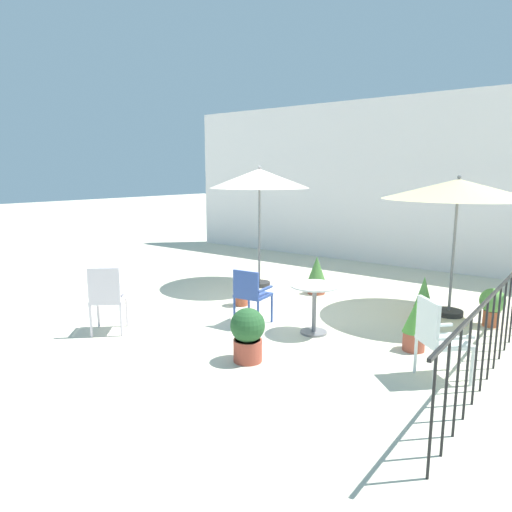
% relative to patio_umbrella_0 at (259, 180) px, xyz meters
% --- Properties ---
extents(ground_plane, '(60.00, 60.00, 0.00)m').
position_rel_patio_umbrella_0_xyz_m(ground_plane, '(0.94, -1.18, -2.12)').
color(ground_plane, beige).
extents(villa_facade, '(11.55, 0.30, 4.01)m').
position_rel_patio_umbrella_0_xyz_m(villa_facade, '(0.94, 3.75, -0.11)').
color(villa_facade, white).
rests_on(villa_facade, ground).
extents(terrace_railing, '(0.03, 5.99, 1.01)m').
position_rel_patio_umbrella_0_xyz_m(terrace_railing, '(4.58, -1.18, -1.44)').
color(terrace_railing, black).
rests_on(terrace_railing, ground).
extents(patio_umbrella_0, '(1.95, 1.95, 2.39)m').
position_rel_patio_umbrella_0_xyz_m(patio_umbrella_0, '(0.00, 0.00, 0.00)').
color(patio_umbrella_0, '#2D2D2D').
rests_on(patio_umbrella_0, ground).
extents(patio_umbrella_1, '(2.29, 2.29, 2.22)m').
position_rel_patio_umbrella_0_xyz_m(patio_umbrella_1, '(3.59, 0.30, -0.13)').
color(patio_umbrella_1, '#2D2D2D').
rests_on(patio_umbrella_1, ground).
extents(cafe_table_0, '(0.69, 0.69, 0.71)m').
position_rel_patio_umbrella_0_xyz_m(cafe_table_0, '(2.29, -1.76, -1.62)').
color(cafe_table_0, white).
rests_on(cafe_table_0, ground).
extents(patio_chair_0, '(0.64, 0.64, 0.92)m').
position_rel_patio_umbrella_0_xyz_m(patio_chair_0, '(4.11, -2.24, -1.60)').
color(patio_chair_0, white).
rests_on(patio_chair_0, ground).
extents(patio_chair_1, '(0.49, 0.49, 0.85)m').
position_rel_patio_umbrella_0_xyz_m(patio_chair_1, '(1.35, -2.02, -1.62)').
color(patio_chair_1, '#314D97').
rests_on(patio_chair_1, ground).
extents(patio_chair_2, '(0.64, 0.64, 0.98)m').
position_rel_patio_umbrella_0_xyz_m(patio_chair_2, '(-0.03, -3.53, -1.56)').
color(patio_chair_2, silver).
rests_on(patio_chair_2, ground).
extents(potted_plant_0, '(0.31, 0.31, 0.65)m').
position_rel_patio_umbrella_0_xyz_m(potted_plant_0, '(3.64, -1.54, -1.78)').
color(potted_plant_0, '#A94E39').
rests_on(potted_plant_0, ground).
extents(potted_plant_1, '(0.28, 0.28, 0.69)m').
position_rel_patio_umbrella_0_xyz_m(potted_plant_1, '(3.33, -0.22, -1.78)').
color(potted_plant_1, '#A15A2A').
rests_on(potted_plant_1, ground).
extents(potted_plant_2, '(0.37, 0.37, 0.57)m').
position_rel_patio_umbrella_0_xyz_m(potted_plant_2, '(4.24, 0.11, -1.78)').
color(potted_plant_2, '#B55432').
rests_on(potted_plant_2, ground).
extents(potted_plant_3, '(0.38, 0.38, 0.71)m').
position_rel_patio_umbrella_0_xyz_m(potted_plant_3, '(1.23, 0.16, -1.75)').
color(potted_plant_3, '#9D4E39').
rests_on(potted_plant_3, ground).
extents(potted_plant_4, '(0.28, 0.28, 0.51)m').
position_rel_patio_umbrella_0_xyz_m(potted_plant_4, '(0.59, -1.30, -1.84)').
color(potted_plant_4, '#A24B31').
rests_on(potted_plant_4, ground).
extents(potted_plant_5, '(0.42, 0.42, 0.66)m').
position_rel_patio_umbrella_0_xyz_m(potted_plant_5, '(2.14, -3.09, -1.76)').
color(potted_plant_5, '#AE4A37').
rests_on(potted_plant_5, ground).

